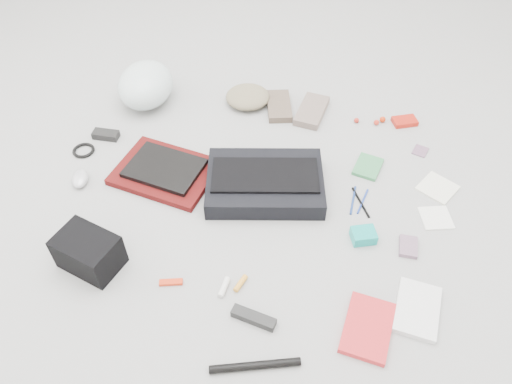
# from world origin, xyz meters

# --- Properties ---
(ground_plane) EXTENTS (4.00, 4.00, 0.00)m
(ground_plane) POSITION_xyz_m (0.00, 0.00, 0.00)
(ground_plane) COLOR gray
(messenger_bag) EXTENTS (0.49, 0.38, 0.08)m
(messenger_bag) POSITION_xyz_m (0.03, 0.06, 0.04)
(messenger_bag) COLOR black
(messenger_bag) RESTS_ON ground_plane
(bag_flap) EXTENTS (0.43, 0.24, 0.01)m
(bag_flap) POSITION_xyz_m (0.03, 0.06, 0.08)
(bag_flap) COLOR black
(bag_flap) RESTS_ON messenger_bag
(laptop_sleeve) EXTENTS (0.45, 0.38, 0.03)m
(laptop_sleeve) POSITION_xyz_m (-0.39, 0.09, 0.01)
(laptop_sleeve) COLOR #4B0B0A
(laptop_sleeve) RESTS_ON ground_plane
(laptop) EXTENTS (0.34, 0.28, 0.02)m
(laptop) POSITION_xyz_m (-0.39, 0.09, 0.04)
(laptop) COLOR black
(laptop) RESTS_ON laptop_sleeve
(bike_helmet) EXTENTS (0.25, 0.31, 0.19)m
(bike_helmet) POSITION_xyz_m (-0.59, 0.56, 0.09)
(bike_helmet) COLOR silver
(bike_helmet) RESTS_ON ground_plane
(beanie) EXTENTS (0.24, 0.23, 0.07)m
(beanie) POSITION_xyz_m (-0.12, 0.61, 0.04)
(beanie) COLOR #7B6E54
(beanie) RESTS_ON ground_plane
(mitten_left) EXTENTS (0.14, 0.23, 0.03)m
(mitten_left) POSITION_xyz_m (0.03, 0.59, 0.02)
(mitten_left) COLOR brown
(mitten_left) RESTS_ON ground_plane
(mitten_right) EXTENTS (0.16, 0.25, 0.03)m
(mitten_right) POSITION_xyz_m (0.18, 0.57, 0.02)
(mitten_right) COLOR #76645A
(mitten_right) RESTS_ON ground_plane
(power_brick) EXTENTS (0.11, 0.06, 0.03)m
(power_brick) POSITION_xyz_m (-0.70, 0.28, 0.02)
(power_brick) COLOR black
(power_brick) RESTS_ON ground_plane
(cable_coil) EXTENTS (0.11, 0.11, 0.01)m
(cable_coil) POSITION_xyz_m (-0.77, 0.18, 0.01)
(cable_coil) COLOR black
(cable_coil) RESTS_ON ground_plane
(mouse) EXTENTS (0.08, 0.12, 0.04)m
(mouse) POSITION_xyz_m (-0.71, 0.01, 0.02)
(mouse) COLOR #AEAEB3
(mouse) RESTS_ON ground_plane
(camera_bag) EXTENTS (0.24, 0.21, 0.13)m
(camera_bag) POSITION_xyz_m (-0.53, -0.37, 0.07)
(camera_bag) COLOR black
(camera_bag) RESTS_ON ground_plane
(multitool) EXTENTS (0.08, 0.04, 0.01)m
(multitool) POSITION_xyz_m (-0.24, -0.41, 0.01)
(multitool) COLOR red
(multitool) RESTS_ON ground_plane
(toiletry_tube_white) EXTENTS (0.03, 0.08, 0.02)m
(toiletry_tube_white) POSITION_xyz_m (-0.05, -0.41, 0.01)
(toiletry_tube_white) COLOR silver
(toiletry_tube_white) RESTS_ON ground_plane
(toiletry_tube_orange) EXTENTS (0.04, 0.07, 0.02)m
(toiletry_tube_orange) POSITION_xyz_m (-0.00, -0.39, 0.01)
(toiletry_tube_orange) COLOR orange
(toiletry_tube_orange) RESTS_ON ground_plane
(u_lock) EXTENTS (0.15, 0.07, 0.03)m
(u_lock) POSITION_xyz_m (0.06, -0.51, 0.01)
(u_lock) COLOR black
(u_lock) RESTS_ON ground_plane
(bike_pump) EXTENTS (0.27, 0.09, 0.03)m
(bike_pump) POSITION_xyz_m (0.09, -0.66, 0.01)
(bike_pump) COLOR black
(bike_pump) RESTS_ON ground_plane
(book_red) EXTENTS (0.19, 0.24, 0.02)m
(book_red) POSITION_xyz_m (0.42, -0.49, 0.01)
(book_red) COLOR red
(book_red) RESTS_ON ground_plane
(book_white) EXTENTS (0.17, 0.23, 0.02)m
(book_white) POSITION_xyz_m (0.58, -0.41, 0.01)
(book_white) COLOR silver
(book_white) RESTS_ON ground_plane
(notepad) EXTENTS (0.14, 0.16, 0.02)m
(notepad) POSITION_xyz_m (0.44, 0.24, 0.01)
(notepad) COLOR #317544
(notepad) RESTS_ON ground_plane
(pen_blue) EXTENTS (0.03, 0.15, 0.01)m
(pen_blue) POSITION_xyz_m (0.38, 0.05, 0.00)
(pen_blue) COLOR navy
(pen_blue) RESTS_ON ground_plane
(pen_black) EXTENTS (0.07, 0.15, 0.01)m
(pen_black) POSITION_xyz_m (0.40, 0.04, 0.00)
(pen_black) COLOR black
(pen_black) RESTS_ON ground_plane
(pen_navy) EXTENTS (0.05, 0.13, 0.01)m
(pen_navy) POSITION_xyz_m (0.41, 0.05, 0.00)
(pen_navy) COLOR navy
(pen_navy) RESTS_ON ground_plane
(accordion_wallet) EXTENTS (0.10, 0.09, 0.04)m
(accordion_wallet) POSITION_xyz_m (0.41, -0.13, 0.02)
(accordion_wallet) COLOR #0FA198
(accordion_wallet) RESTS_ON ground_plane
(card_deck) EXTENTS (0.07, 0.10, 0.02)m
(card_deck) POSITION_xyz_m (0.57, -0.15, 0.01)
(card_deck) COLOR slate
(card_deck) RESTS_ON ground_plane
(napkin_top) EXTENTS (0.18, 0.18, 0.01)m
(napkin_top) POSITION_xyz_m (0.71, 0.16, 0.00)
(napkin_top) COLOR silver
(napkin_top) RESTS_ON ground_plane
(napkin_bottom) EXTENTS (0.13, 0.13, 0.01)m
(napkin_bottom) POSITION_xyz_m (0.69, 0.00, 0.00)
(napkin_bottom) COLOR silver
(napkin_bottom) RESTS_ON ground_plane
(lollipop_a) EXTENTS (0.03, 0.03, 0.02)m
(lollipop_a) POSITION_xyz_m (0.39, 0.54, 0.01)
(lollipop_a) COLOR #AE261A
(lollipop_a) RESTS_ON ground_plane
(lollipop_b) EXTENTS (0.03, 0.03, 0.02)m
(lollipop_b) POSITION_xyz_m (0.48, 0.53, 0.01)
(lollipop_b) COLOR red
(lollipop_b) RESTS_ON ground_plane
(lollipop_c) EXTENTS (0.03, 0.03, 0.03)m
(lollipop_c) POSITION_xyz_m (0.51, 0.55, 0.01)
(lollipop_c) COLOR #BA2909
(lollipop_c) RESTS_ON ground_plane
(altoids_tin) EXTENTS (0.12, 0.10, 0.02)m
(altoids_tin) POSITION_xyz_m (0.61, 0.56, 0.01)
(altoids_tin) COLOR #B01D10
(altoids_tin) RESTS_ON ground_plane
(stamp_sheet) EXTENTS (0.08, 0.09, 0.00)m
(stamp_sheet) POSITION_xyz_m (0.66, 0.38, 0.00)
(stamp_sheet) COLOR #78556E
(stamp_sheet) RESTS_ON ground_plane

